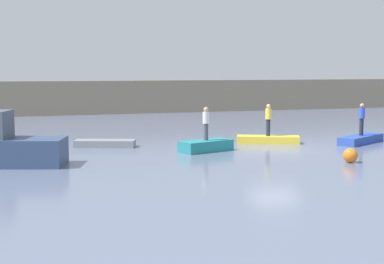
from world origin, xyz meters
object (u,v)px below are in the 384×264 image
(person_white_shirt, at_px, (206,122))
(mooring_buoy, at_px, (350,155))
(person_yellow_shirt, at_px, (268,118))
(person_blue_shirt, at_px, (362,118))
(rowboat_yellow, at_px, (268,140))
(rowboat_grey, at_px, (105,143))
(rowboat_teal, at_px, (206,146))
(rowboat_blue, at_px, (361,139))

(person_white_shirt, height_order, mooring_buoy, person_white_shirt)
(person_yellow_shirt, distance_m, person_blue_shirt, 5.03)
(person_blue_shirt, height_order, person_white_shirt, person_white_shirt)
(rowboat_yellow, bearing_deg, person_yellow_shirt, 128.89)
(person_yellow_shirt, bearing_deg, rowboat_grey, 171.29)
(rowboat_grey, height_order, rowboat_teal, rowboat_teal)
(rowboat_grey, bearing_deg, person_yellow_shirt, 11.72)
(rowboat_grey, distance_m, rowboat_yellow, 8.73)
(rowboat_teal, height_order, rowboat_yellow, rowboat_teal)
(rowboat_teal, bearing_deg, rowboat_yellow, 5.16)
(rowboat_grey, relative_size, person_yellow_shirt, 1.79)
(rowboat_blue, distance_m, person_blue_shirt, 1.18)
(person_blue_shirt, bearing_deg, person_white_shirt, -178.79)
(rowboat_yellow, xyz_separation_m, person_white_shirt, (-4.23, -1.81, 1.25))
(person_yellow_shirt, height_order, person_white_shirt, person_white_shirt)
(rowboat_blue, relative_size, person_blue_shirt, 2.07)
(rowboat_grey, height_order, rowboat_blue, rowboat_blue)
(rowboat_grey, height_order, person_yellow_shirt, person_yellow_shirt)
(rowboat_teal, relative_size, person_white_shirt, 1.62)
(person_yellow_shirt, distance_m, mooring_buoy, 7.00)
(person_yellow_shirt, bearing_deg, rowboat_teal, -156.89)
(rowboat_grey, distance_m, person_white_shirt, 5.54)
(rowboat_teal, distance_m, rowboat_blue, 9.00)
(rowboat_blue, height_order, person_yellow_shirt, person_yellow_shirt)
(rowboat_yellow, bearing_deg, rowboat_blue, 6.12)
(person_blue_shirt, bearing_deg, rowboat_blue, 0.00)
(rowboat_blue, height_order, person_blue_shirt, person_blue_shirt)
(rowboat_yellow, relative_size, person_yellow_shirt, 1.95)
(rowboat_grey, xyz_separation_m, person_yellow_shirt, (8.63, -1.32, 1.17))
(rowboat_yellow, xyz_separation_m, person_yellow_shirt, (-0.00, 0.00, 1.15))
(rowboat_yellow, bearing_deg, rowboat_grey, -163.86)
(rowboat_blue, relative_size, mooring_buoy, 5.74)
(rowboat_yellow, relative_size, mooring_buoy, 5.35)
(rowboat_teal, distance_m, person_white_shirt, 1.18)
(rowboat_blue, distance_m, mooring_buoy, 6.80)
(rowboat_grey, xyz_separation_m, person_white_shirt, (4.40, -3.13, 1.27))
(rowboat_teal, xyz_separation_m, mooring_buoy, (4.73, -5.10, 0.04))
(rowboat_teal, relative_size, mooring_buoy, 4.22)
(rowboat_yellow, bearing_deg, person_blue_shirt, 6.12)
(rowboat_yellow, xyz_separation_m, mooring_buoy, (0.50, -6.90, 0.11))
(person_yellow_shirt, relative_size, person_blue_shirt, 0.99)
(person_white_shirt, xyz_separation_m, mooring_buoy, (4.73, -5.10, -1.14))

